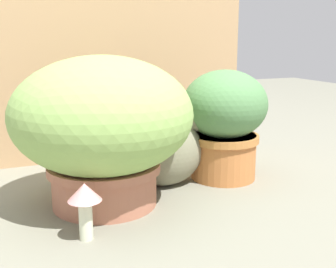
% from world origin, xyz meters
% --- Properties ---
extents(ground_plane, '(6.00, 6.00, 0.00)m').
position_xyz_m(ground_plane, '(0.00, 0.00, 0.00)').
color(ground_plane, slate).
extents(cardboard_backdrop, '(1.13, 0.03, 0.81)m').
position_xyz_m(cardboard_backdrop, '(0.13, 0.52, 0.41)').
color(cardboard_backdrop, tan).
rests_on(cardboard_backdrop, ground).
extents(grass_planter, '(0.52, 0.52, 0.43)m').
position_xyz_m(grass_planter, '(-0.03, 0.02, 0.24)').
color(grass_planter, '#AF6B51').
rests_on(grass_planter, ground).
extents(leafy_planter, '(0.29, 0.29, 0.38)m').
position_xyz_m(leafy_planter, '(0.41, 0.10, 0.20)').
color(leafy_planter, '#C0723B').
rests_on(leafy_planter, ground).
extents(cat, '(0.38, 0.19, 0.32)m').
position_xyz_m(cat, '(0.21, 0.11, 0.12)').
color(cat, gray).
rests_on(cat, ground).
extents(mushroom_ornament_pink, '(0.08, 0.08, 0.14)m').
position_xyz_m(mushroom_ornament_pink, '(-0.13, -0.19, 0.10)').
color(mushroom_ornament_pink, beige).
rests_on(mushroom_ornament_pink, ground).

